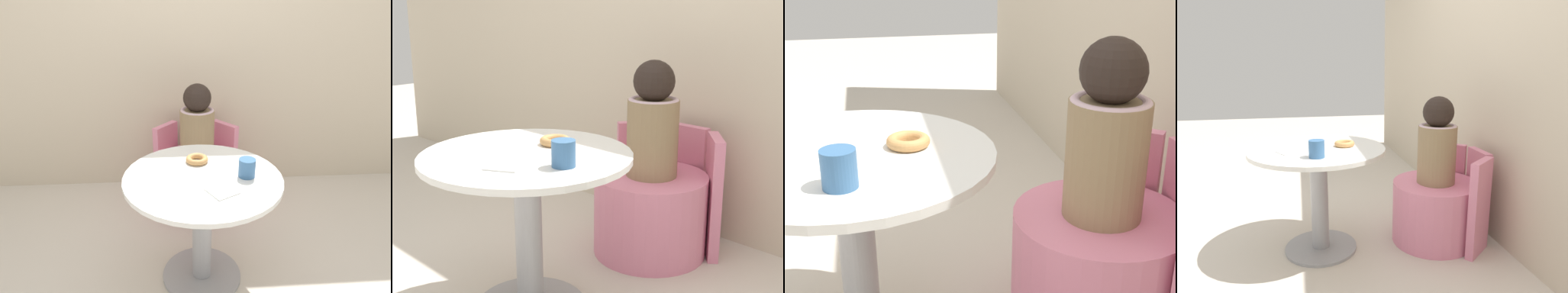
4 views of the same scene
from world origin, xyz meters
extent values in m
cylinder|color=#99999E|center=(-0.03, -0.04, 0.33)|extent=(0.11, 0.11, 0.62)
cylinder|color=white|center=(-0.03, -0.04, 0.65)|extent=(0.81, 0.81, 0.02)
cylinder|color=pink|center=(-0.01, 0.70, 0.20)|extent=(0.55, 0.55, 0.40)
cube|color=pink|center=(-0.24, 0.90, 0.30)|extent=(0.19, 0.21, 0.60)
cylinder|color=#937A56|center=(-0.01, 0.70, 0.59)|extent=(0.24, 0.24, 0.37)
torus|color=beige|center=(-0.01, 0.70, 0.76)|extent=(0.24, 0.24, 0.04)
sphere|color=black|center=(-0.01, 0.70, 0.86)|extent=(0.20, 0.20, 0.20)
torus|color=tan|center=(-0.05, 0.12, 0.68)|extent=(0.12, 0.12, 0.03)
cylinder|color=#386699|center=(0.19, -0.06, 0.71)|extent=(0.09, 0.09, 0.10)
cube|color=white|center=(0.04, -0.20, 0.66)|extent=(0.17, 0.17, 0.01)
camera|label=1|loc=(-0.18, -1.60, 1.51)|focal=32.00mm
camera|label=2|loc=(1.51, -1.30, 1.23)|focal=50.00mm
camera|label=3|loc=(1.40, 0.02, 1.20)|focal=50.00mm
camera|label=4|loc=(2.01, -0.14, 1.14)|focal=32.00mm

